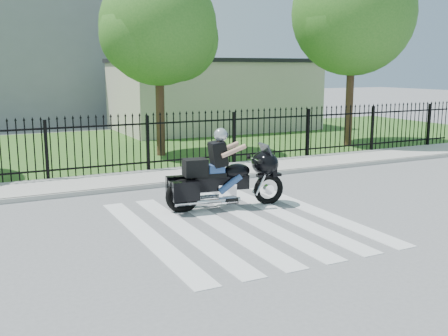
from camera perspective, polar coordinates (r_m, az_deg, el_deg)
name	(u,v)px	position (r m, az deg, el deg)	size (l,w,h in m)	color
ground	(240,224)	(11.11, 1.73, -6.06)	(120.00, 120.00, 0.00)	slate
crosswalk	(240,223)	(11.11, 1.73, -6.03)	(5.00, 5.50, 0.01)	silver
sidewalk	(159,177)	(15.54, -7.04, -1.01)	(40.00, 2.00, 0.12)	#ADAAA3
curb	(172,184)	(14.62, -5.72, -1.73)	(40.00, 0.12, 0.12)	#ADAAA3
grass_strip	(102,147)	(22.18, -13.14, 2.21)	(40.00, 12.00, 0.02)	#2B5D20
iron_fence	(148,145)	(16.33, -8.29, 2.54)	(26.00, 0.04, 1.80)	black
tree_mid	(158,27)	(19.54, -7.16, 14.97)	(4.20, 4.20, 6.78)	#382316
tree_right	(353,14)	(22.75, 13.89, 15.98)	(5.00, 5.00, 7.90)	#382316
building_low	(213,96)	(28.11, -1.17, 7.82)	(10.00, 6.00, 3.50)	#BEB79E
building_low_roof	(213,61)	(28.07, -1.18, 11.59)	(10.20, 6.20, 0.20)	black
motorcycle_rider	(223,175)	(12.14, -0.10, -0.76)	(2.90, 1.17, 1.92)	black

